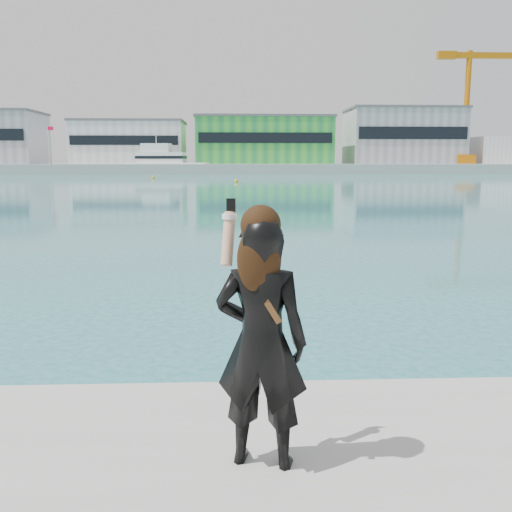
% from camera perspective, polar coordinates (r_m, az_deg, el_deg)
% --- Properties ---
extents(far_quay, '(320.00, 40.00, 2.00)m').
position_cam_1_polar(far_quay, '(133.56, -2.78, 8.78)').
color(far_quay, '#9E9E99').
rests_on(far_quay, ground).
extents(warehouse_white, '(24.48, 15.35, 9.50)m').
position_cam_1_polar(warehouse_white, '(133.51, -12.47, 11.04)').
color(warehouse_white, silver).
rests_on(warehouse_white, far_quay).
extents(warehouse_green, '(30.60, 16.36, 10.50)m').
position_cam_1_polar(warehouse_green, '(131.82, 0.75, 11.50)').
color(warehouse_green, '#238C43').
rests_on(warehouse_green, far_quay).
extents(warehouse_grey_right, '(25.50, 15.35, 12.50)m').
position_cam_1_polar(warehouse_grey_right, '(137.44, 14.47, 11.54)').
color(warehouse_grey_right, gray).
rests_on(warehouse_grey_right, far_quay).
extents(ancillary_shed, '(12.00, 10.00, 6.00)m').
position_cam_1_polar(ancillary_shed, '(143.41, 23.21, 9.68)').
color(ancillary_shed, silver).
rests_on(ancillary_shed, far_quay).
extents(dock_crane, '(23.00, 4.00, 24.00)m').
position_cam_1_polar(dock_crane, '(136.72, 20.81, 14.10)').
color(dock_crane, orange).
rests_on(dock_crane, far_quay).
extents(flagpole_left, '(1.28, 0.16, 8.00)m').
position_cam_1_polar(flagpole_left, '(130.41, -20.02, 10.64)').
color(flagpole_left, silver).
rests_on(flagpole_left, far_quay).
extents(flagpole_right, '(1.28, 0.16, 8.00)m').
position_cam_1_polar(flagpole_right, '(126.46, 7.44, 11.18)').
color(flagpole_right, silver).
rests_on(flagpole_right, far_quay).
extents(motor_yacht, '(17.71, 7.08, 8.03)m').
position_cam_1_polar(motor_yacht, '(118.72, -9.22, 9.19)').
color(motor_yacht, white).
rests_on(motor_yacht, ground).
extents(buoy_near, '(0.50, 0.50, 0.50)m').
position_cam_1_polar(buoy_near, '(71.91, -1.99, 7.38)').
color(buoy_near, yellow).
rests_on(buoy_near, ground).
extents(buoy_far, '(0.50, 0.50, 0.50)m').
position_cam_1_polar(buoy_far, '(89.08, -10.26, 7.64)').
color(buoy_far, yellow).
rests_on(buoy_far, ground).
extents(woman, '(0.62, 0.48, 1.61)m').
position_cam_1_polar(woman, '(3.41, 0.49, -7.92)').
color(woman, black).
rests_on(woman, near_quay).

